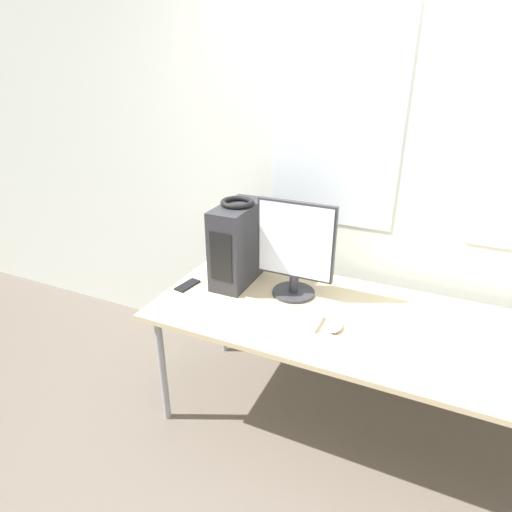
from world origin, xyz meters
TOP-DOWN VIEW (x-y plane):
  - ground_plane at (0.00, 0.00)m, footprint 14.00×14.00m
  - wall_back at (0.00, 0.98)m, footprint 8.00×0.07m
  - desk at (0.00, 0.43)m, footprint 2.52×0.85m
  - pc_tower at (-0.95, 0.56)m, footprint 0.18×0.40m
  - headphones at (-0.95, 0.56)m, footprint 0.18×0.18m
  - monitor_main at (-0.61, 0.54)m, footprint 0.42×0.23m
  - keyboard at (-0.60, 0.30)m, footprint 0.43×0.15m
  - mouse at (-0.31, 0.30)m, footprint 0.07×0.11m
  - cell_phone at (-1.18, 0.37)m, footprint 0.09×0.16m
  - paper_sheet_left at (-0.13, 0.22)m, footprint 0.24×0.32m

SIDE VIEW (x-z plane):
  - ground_plane at x=0.00m, z-range 0.00..0.00m
  - desk at x=0.00m, z-range 0.32..1.03m
  - paper_sheet_left at x=-0.13m, z-range 0.71..0.71m
  - cell_phone at x=-1.18m, z-range 0.71..0.72m
  - keyboard at x=-0.60m, z-range 0.71..0.73m
  - mouse at x=-0.31m, z-range 0.71..0.74m
  - pc_tower at x=-0.95m, z-range 0.71..1.17m
  - monitor_main at x=-0.61m, z-range 0.72..1.24m
  - headphones at x=-0.95m, z-range 1.17..1.19m
  - wall_back at x=0.00m, z-range 0.00..2.70m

